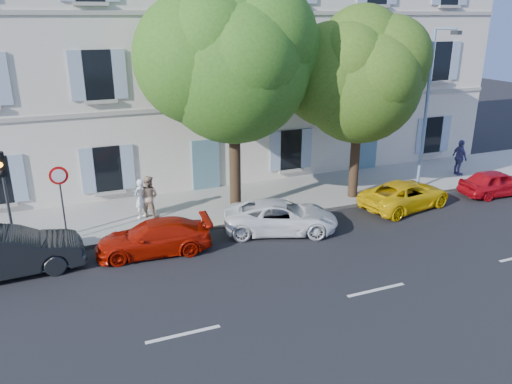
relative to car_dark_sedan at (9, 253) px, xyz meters
name	(u,v)px	position (x,y,z in m)	size (l,w,h in m)	color
ground	(314,239)	(10.34, -1.24, -0.75)	(90.00, 90.00, 0.00)	black
sidewalk	(267,199)	(10.34, 3.21, -0.68)	(36.00, 4.50, 0.15)	#A09E96
kerb	(288,215)	(10.34, 1.04, -0.67)	(36.00, 0.16, 0.16)	#9E998E
building	(224,54)	(10.34, 8.96, 5.25)	(28.00, 7.00, 12.00)	beige
car_dark_sedan	(9,253)	(0.00, 0.00, 0.00)	(1.59, 4.56, 1.50)	black
car_red_coupe	(154,237)	(4.58, -0.18, -0.17)	(1.63, 4.01, 1.16)	#A41204
car_white_coupe	(281,217)	(9.47, -0.15, -0.15)	(2.01, 4.35, 1.21)	white
car_yellow_supercar	(405,195)	(15.50, 0.14, -0.16)	(1.97, 4.28, 1.19)	yellow
car_red_hatchback	(496,183)	(20.44, -0.09, -0.15)	(1.41, 3.51, 1.19)	#B30B14
tree_left	(234,67)	(8.48, 2.25, 5.27)	(5.89, 5.89, 9.13)	#3A2819
tree_right	(360,82)	(13.98, 1.90, 4.48)	(5.15, 5.15, 7.93)	#3A2819
traffic_light	(3,181)	(0.05, 1.49, 1.97)	(0.32, 0.40, 3.55)	#383A3D
road_sign	(60,188)	(1.77, 1.70, 1.42)	(0.65, 0.10, 2.81)	#383A3D
street_lamp	(429,101)	(17.49, 1.61, 3.51)	(0.23, 1.54, 7.26)	#7293BF
pedestrian_a	(140,198)	(4.67, 2.92, 0.21)	(0.59, 0.39, 1.62)	white
pedestrian_b	(149,196)	(5.01, 2.92, 0.26)	(0.83, 0.65, 1.72)	tan
pedestrian_c	(460,157)	(20.76, 2.65, 0.31)	(1.07, 0.45, 1.83)	#484680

